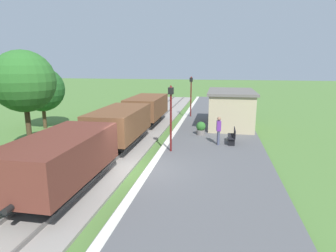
% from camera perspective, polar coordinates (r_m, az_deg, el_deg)
% --- Properties ---
extents(ground_plane, '(160.00, 160.00, 0.00)m').
position_cam_1_polar(ground_plane, '(13.67, -5.43, -9.41)').
color(ground_plane, '#517A38').
extents(platform_slab, '(6.00, 60.00, 0.25)m').
position_cam_1_polar(platform_slab, '(13.17, 8.30, -9.77)').
color(platform_slab, '#565659').
rests_on(platform_slab, ground).
extents(platform_edge_stripe, '(0.36, 60.00, 0.01)m').
position_cam_1_polar(platform_edge_stripe, '(13.48, -3.79, -8.54)').
color(platform_edge_stripe, silver).
rests_on(platform_edge_stripe, platform_slab).
extents(track_ballast, '(3.80, 60.00, 0.12)m').
position_cam_1_polar(track_ballast, '(14.45, -14.73, -8.29)').
color(track_ballast, gray).
rests_on(track_ballast, ground).
extents(rail_near, '(0.07, 60.00, 0.14)m').
position_cam_1_polar(rail_near, '(14.13, -12.08, -8.07)').
color(rail_near, slate).
rests_on(rail_near, track_ballast).
extents(rail_far, '(0.07, 60.00, 0.14)m').
position_cam_1_polar(rail_far, '(14.72, -17.32, -7.53)').
color(rail_far, slate).
rests_on(rail_far, track_ballast).
extents(freight_train, '(2.50, 19.40, 2.12)m').
position_cam_1_polar(freight_train, '(17.56, -9.63, 0.17)').
color(freight_train, brown).
rests_on(freight_train, rail_near).
extents(station_hut, '(3.50, 5.80, 2.78)m').
position_cam_1_polar(station_hut, '(22.77, 12.42, 3.50)').
color(station_hut, tan).
rests_on(station_hut, platform_slab).
extents(bench_near_hut, '(0.42, 1.50, 0.91)m').
position_cam_1_polar(bench_near_hut, '(17.93, 12.81, -1.93)').
color(bench_near_hut, black).
rests_on(bench_near_hut, platform_slab).
extents(bench_down_platform, '(0.42, 1.50, 0.91)m').
position_cam_1_polar(bench_down_platform, '(27.06, 12.04, 2.90)').
color(bench_down_platform, black).
rests_on(bench_down_platform, platform_slab).
extents(person_waiting, '(0.28, 0.41, 1.71)m').
position_cam_1_polar(person_waiting, '(17.37, 10.10, -0.70)').
color(person_waiting, '#474C66').
rests_on(person_waiting, platform_slab).
extents(potted_planter, '(0.64, 0.64, 0.92)m').
position_cam_1_polar(potted_planter, '(19.71, 6.60, -0.40)').
color(potted_planter, slate).
rests_on(potted_planter, platform_slab).
extents(lamp_post_near, '(0.28, 0.28, 3.70)m').
position_cam_1_polar(lamp_post_near, '(15.51, 0.58, 4.01)').
color(lamp_post_near, '#591414').
rests_on(lamp_post_near, platform_slab).
extents(lamp_post_far, '(0.28, 0.28, 3.70)m').
position_cam_1_polar(lamp_post_far, '(26.26, 4.64, 7.43)').
color(lamp_post_far, '#591414').
rests_on(lamp_post_far, platform_slab).
extents(tree_trackside_mid, '(3.32, 3.32, 5.80)m').
position_cam_1_polar(tree_trackside_mid, '(17.24, -26.92, 7.94)').
color(tree_trackside_mid, '#4C3823').
rests_on(tree_trackside_mid, ground).
extents(tree_trackside_far, '(3.46, 3.46, 4.83)m').
position_cam_1_polar(tree_trackside_far, '(24.45, -23.96, 6.74)').
color(tree_trackside_far, '#4C3823').
rests_on(tree_trackside_far, ground).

